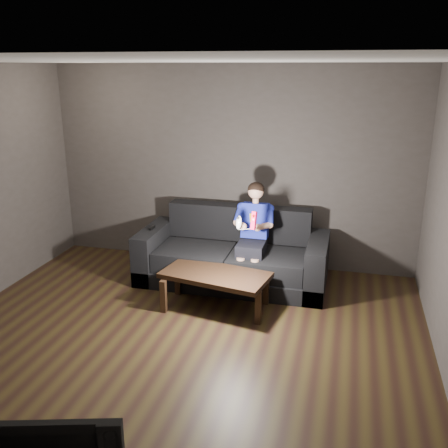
# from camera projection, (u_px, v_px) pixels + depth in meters

# --- Properties ---
(floor) EXTENTS (5.00, 5.00, 0.00)m
(floor) POSITION_uv_depth(u_px,v_px,m) (169.00, 353.00, 4.84)
(floor) COLOR black
(floor) RESTS_ON ground
(back_wall) EXTENTS (5.00, 0.04, 2.70)m
(back_wall) POSITION_uv_depth(u_px,v_px,m) (231.00, 167.00, 6.74)
(back_wall) COLOR #3C3634
(back_wall) RESTS_ON ground
(ceiling) EXTENTS (5.00, 5.00, 0.02)m
(ceiling) POSITION_uv_depth(u_px,v_px,m) (158.00, 61.00, 4.02)
(ceiling) COLOR silver
(ceiling) RESTS_ON back_wall
(sofa) EXTENTS (2.36, 1.02, 0.91)m
(sofa) POSITION_uv_depth(u_px,v_px,m) (233.00, 259.00, 6.39)
(sofa) COLOR black
(sofa) RESTS_ON floor
(child) EXTENTS (0.49, 0.60, 1.20)m
(child) POSITION_uv_depth(u_px,v_px,m) (253.00, 227.00, 6.13)
(child) COLOR black
(child) RESTS_ON sofa
(wii_remote_red) EXTENTS (0.07, 0.09, 0.21)m
(wii_remote_red) POSITION_uv_depth(u_px,v_px,m) (254.00, 220.00, 5.61)
(wii_remote_red) COLOR #EE1347
(wii_remote_red) RESTS_ON child
(nunchuk_white) EXTENTS (0.08, 0.11, 0.17)m
(nunchuk_white) POSITION_uv_depth(u_px,v_px,m) (239.00, 222.00, 5.66)
(nunchuk_white) COLOR silver
(nunchuk_white) RESTS_ON child
(wii_remote_black) EXTENTS (0.04, 0.15, 0.03)m
(wii_remote_black) POSITION_uv_depth(u_px,v_px,m) (152.00, 228.00, 6.46)
(wii_remote_black) COLOR black
(wii_remote_black) RESTS_ON sofa
(coffee_table) EXTENTS (1.28, 0.80, 0.43)m
(coffee_table) POSITION_uv_depth(u_px,v_px,m) (216.00, 278.00, 5.64)
(coffee_table) COLOR black
(coffee_table) RESTS_ON floor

